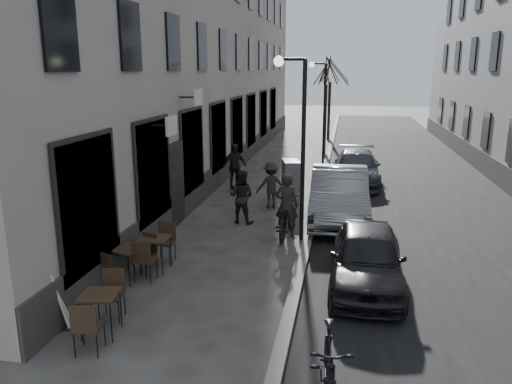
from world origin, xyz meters
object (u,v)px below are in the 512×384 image
(bistro_set_b, at_px, (128,261))
(car_mid, at_px, (339,195))
(streetlamp_near, at_px, (297,129))
(car_near, at_px, (367,257))
(pedestrian_near, at_px, (241,197))
(moped, at_px, (329,371))
(sign_board, at_px, (64,301))
(pedestrian_mid, at_px, (271,185))
(streetlamp_far, at_px, (321,101))
(bistro_set_a, at_px, (101,310))
(bicycle, at_px, (286,217))
(utility_cabinet, at_px, (291,181))
(tree_far, at_px, (330,70))
(pedestrian_far, at_px, (234,166))
(bistro_set_c, at_px, (155,250))
(car_far, at_px, (356,168))
(tree_near, at_px, (326,70))

(bistro_set_b, bearing_deg, car_mid, 69.35)
(streetlamp_near, bearing_deg, car_near, -56.18)
(pedestrian_near, bearing_deg, moped, 120.53)
(sign_board, xyz_separation_m, car_near, (5.74, 2.80, 0.22))
(sign_board, relative_size, pedestrian_mid, 0.69)
(streetlamp_far, height_order, bistro_set_a, streetlamp_far)
(car_near, bearing_deg, streetlamp_far, 98.46)
(bistro_set_a, height_order, moped, moped)
(streetlamp_far, xyz_separation_m, bistro_set_a, (-2.94, -17.90, -2.67))
(bicycle, bearing_deg, utility_cabinet, -82.69)
(streetlamp_near, distance_m, car_near, 4.22)
(utility_cabinet, height_order, pedestrian_near, pedestrian_near)
(utility_cabinet, distance_m, bicycle, 4.04)
(tree_far, bearing_deg, streetlamp_near, -90.20)
(streetlamp_near, height_order, pedestrian_near, streetlamp_near)
(car_mid, bearing_deg, pedestrian_far, 138.71)
(tree_far, xyz_separation_m, pedestrian_near, (-1.92, -19.70, -3.81))
(tree_far, xyz_separation_m, car_mid, (1.10, -18.83, -3.83))
(bistro_set_b, bearing_deg, pedestrian_near, 89.93)
(streetlamp_near, distance_m, bistro_set_c, 4.97)
(tree_far, xyz_separation_m, pedestrian_mid, (-1.26, -17.82, -3.85))
(tree_far, bearing_deg, streetlamp_far, -90.46)
(bistro_set_b, distance_m, pedestrian_far, 9.29)
(car_far, bearing_deg, streetlamp_near, -102.89)
(streetlamp_far, bearing_deg, utility_cabinet, -94.64)
(pedestrian_far, xyz_separation_m, moped, (4.30, -12.95, -0.33))
(utility_cabinet, distance_m, car_near, 7.54)
(bistro_set_c, height_order, moped, moped)
(streetlamp_near, height_order, pedestrian_mid, streetlamp_near)
(tree_far, relative_size, car_mid, 1.13)
(pedestrian_mid, bearing_deg, streetlamp_near, 92.24)
(tree_far, relative_size, pedestrian_far, 3.05)
(bistro_set_a, height_order, car_mid, car_mid)
(tree_far, xyz_separation_m, car_near, (1.83, -23.83, -3.99))
(pedestrian_near, bearing_deg, pedestrian_mid, -98.59)
(streetlamp_far, relative_size, utility_cabinet, 3.37)
(tree_near, height_order, bicycle, tree_near)
(tree_near, distance_m, pedestrian_mid, 12.49)
(moped, bearing_deg, pedestrian_near, 104.96)
(bicycle, distance_m, pedestrian_mid, 3.08)
(pedestrian_near, height_order, moped, pedestrian_near)
(streetlamp_near, bearing_deg, car_mid, 61.64)
(sign_board, distance_m, pedestrian_near, 7.22)
(streetlamp_far, distance_m, pedestrian_near, 11.10)
(streetlamp_far, relative_size, car_mid, 1.01)
(bistro_set_a, xyz_separation_m, car_near, (4.84, 3.06, 0.18))
(bicycle, relative_size, car_mid, 0.43)
(tree_far, relative_size, bicycle, 2.63)
(pedestrian_near, xyz_separation_m, pedestrian_mid, (0.66, 1.88, -0.04))
(streetlamp_far, xyz_separation_m, sign_board, (-3.84, -17.63, -2.71))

